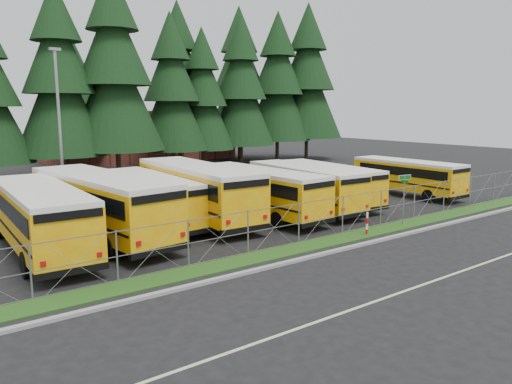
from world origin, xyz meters
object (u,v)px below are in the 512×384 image
Objects in this scene: bus_5 at (301,188)px; light_standard at (59,122)px; bus_1 at (98,207)px; bus_3 at (194,192)px; striped_bollard at (367,224)px; bus_0 at (39,219)px; bus_6 at (324,185)px; bus_4 at (256,193)px; bus_2 at (153,199)px; street_sign at (404,189)px; bus_east at (403,178)px.

light_standard reaches higher than bus_5.
bus_1 reaches higher than bus_3.
bus_5 is 7.11m from striped_bollard.
bus_0 is 0.93× the size of bus_1.
light_standard reaches higher than bus_6.
bus_5 is 16.05m from light_standard.
striped_bollard is (1.95, -6.82, -0.84)m from bus_4.
street_sign is at bearing -42.04° from bus_2.
bus_4 is at bearing 2.28° from bus_0.
light_standard is at bearing 77.61° from bus_1.
bus_2 is at bearing 157.40° from bus_4.
bus_1 is 16.20m from street_sign.
bus_2 is (3.57, 1.33, -0.23)m from bus_1.
street_sign reaches higher than bus_2.
street_sign is at bearing -18.42° from bus_0.
bus_3 is 1.16× the size of bus_5.
bus_1 reaches higher than bus_4.
striped_bollard is 20.40m from light_standard.
bus_1 is 10.30m from light_standard.
bus_3 is 1.13× the size of bus_4.
striped_bollard is at bearing -40.00° from bus_1.
bus_1 is 12.82m from bus_5.
light_standard is (-14.19, 9.75, 4.16)m from bus_6.
bus_1 is 1.21× the size of bus_6.
bus_3 is 1.22× the size of light_standard.
bus_3 is (8.80, 1.56, 0.10)m from bus_0.
bus_2 reaches higher than bus_east.
striped_bollard is at bearing -76.99° from bus_4.
bus_4 is (12.17, 0.05, -0.08)m from bus_0.
striped_bollard is at bearing -99.44° from bus_5.
bus_4 is at bearing -170.66° from bus_6.
street_sign is at bearing -39.87° from bus_3.
bus_5 reaches higher than striped_bollard.
bus_2 is at bearing 141.86° from street_sign.
bus_1 is 1.00× the size of bus_3.
light_standard is (-10.15, 17.00, 4.90)m from striped_bollard.
bus_4 reaches higher than bus_east.
bus_6 is at bearing 3.55° from bus_0.
bus_2 reaches higher than bus_6.
bus_1 reaches higher than street_sign.
bus_0 is 1.14× the size of light_standard.
striped_bollard is at bearing -23.57° from bus_0.
bus_2 is 0.86× the size of bus_3.
bus_2 is at bearing 130.75° from striped_bollard.
light_standard is at bearing 122.36° from bus_3.
bus_5 is at bearing 2.43° from bus_0.
bus_4 is 1.10× the size of bus_east.
bus_1 is at bearing -179.09° from bus_5.
bus_5 is at bearing 76.85° from striped_bollard.
bus_0 is at bearing -166.73° from bus_3.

